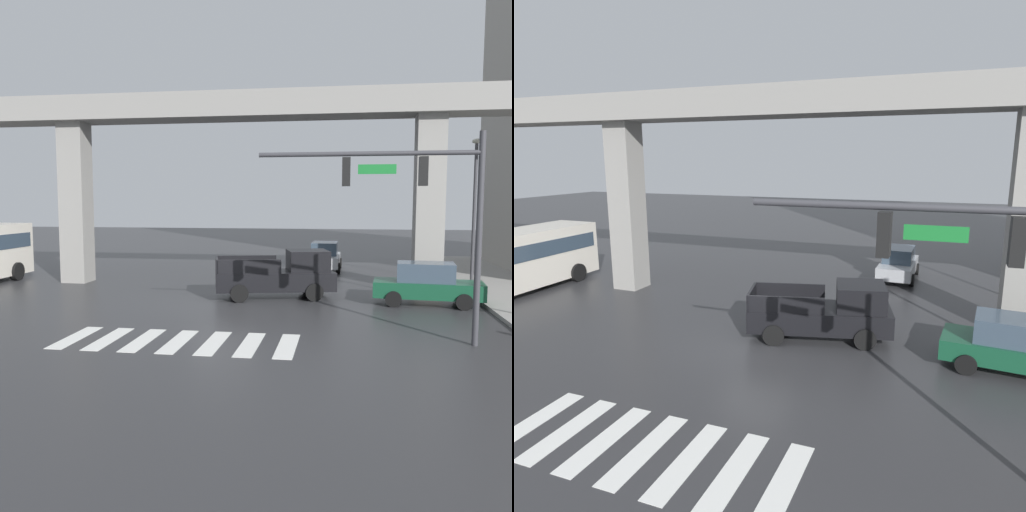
{
  "view_description": "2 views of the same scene",
  "coord_description": "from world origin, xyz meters",
  "views": [
    {
      "loc": [
        4.88,
        -22.29,
        4.26
      ],
      "look_at": [
        0.82,
        3.42,
        1.63
      ],
      "focal_mm": 39.06,
      "sensor_mm": 36.0,
      "label": 1
    },
    {
      "loc": [
        5.95,
        -14.16,
        6.45
      ],
      "look_at": [
        0.03,
        1.43,
        2.93
      ],
      "focal_mm": 32.46,
      "sensor_mm": 36.0,
      "label": 2
    }
  ],
  "objects": [
    {
      "name": "crosswalk_stripes",
      "position": [
        -0.0,
        -6.44,
        0.01
      ],
      "size": [
        7.15,
        2.8,
        0.01
      ],
      "color": "silver",
      "rests_on": "ground"
    },
    {
      "name": "traffic_signal_mast",
      "position": [
        7.03,
        -5.52,
        4.38
      ],
      "size": [
        6.49,
        0.32,
        6.2
      ],
      "color": "#38383D",
      "rests_on": "ground"
    },
    {
      "name": "sedan_dark_green",
      "position": [
        8.26,
        0.92,
        0.85
      ],
      "size": [
        4.45,
        2.28,
        1.72
      ],
      "color": "#14472D",
      "rests_on": "ground"
    },
    {
      "name": "ground_plane",
      "position": [
        0.0,
        0.0,
        0.0
      ],
      "size": [
        120.0,
        120.0,
        0.0
      ],
      "primitive_type": "plane",
      "color": "#2D2D30"
    },
    {
      "name": "elevated_overpass",
      "position": [
        0.0,
        4.73,
        8.03
      ],
      "size": [
        55.4,
        2.25,
        9.36
      ],
      "color": "gray",
      "rests_on": "ground"
    },
    {
      "name": "pickup_truck",
      "position": [
        2.23,
        1.55,
        0.99
      ],
      "size": [
        5.41,
        3.06,
        2.08
      ],
      "color": "black",
      "rests_on": "ground"
    },
    {
      "name": "sedan_silver",
      "position": [
        3.76,
        11.35,
        0.85
      ],
      "size": [
        2.05,
        4.34,
        1.72
      ],
      "color": "#A8AAAF",
      "rests_on": "ground"
    }
  ]
}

